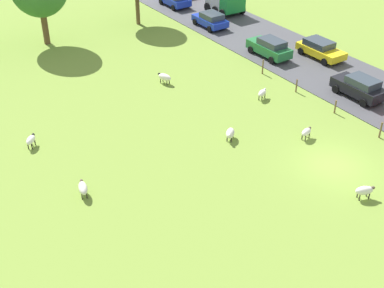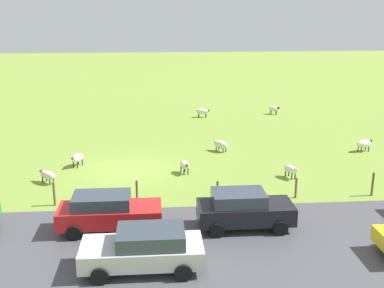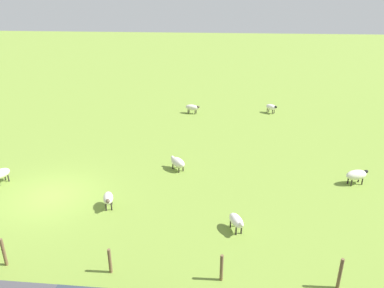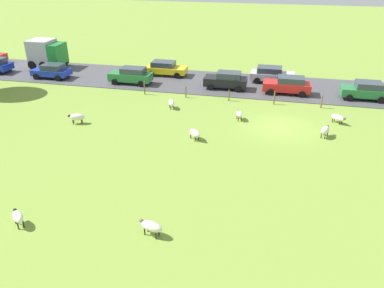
% 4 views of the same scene
% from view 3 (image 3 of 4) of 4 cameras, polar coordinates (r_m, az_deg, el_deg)
% --- Properties ---
extents(ground_plane, '(160.00, 160.00, 0.00)m').
position_cam_3_polar(ground_plane, '(19.84, -21.14, -7.61)').
color(ground_plane, olive).
extents(sheep_0, '(1.20, 0.87, 0.81)m').
position_cam_3_polar(sheep_0, '(21.95, -27.87, -4.19)').
color(sheep_0, silver).
rests_on(sheep_0, ground_plane).
extents(sheep_1, '(1.09, 0.71, 0.75)m').
position_cam_3_polar(sheep_1, '(17.79, -13.02, -8.30)').
color(sheep_1, silver).
rests_on(sheep_1, ground_plane).
extents(sheep_2, '(1.12, 0.83, 0.74)m').
position_cam_3_polar(sheep_2, '(15.93, 6.99, -11.88)').
color(sheep_2, white).
rests_on(sheep_2, ground_plane).
extents(sheep_3, '(0.78, 1.31, 0.77)m').
position_cam_3_polar(sheep_3, '(30.74, 0.04, 5.75)').
color(sheep_3, silver).
rests_on(sheep_3, ground_plane).
extents(sheep_4, '(0.91, 1.34, 0.82)m').
position_cam_3_polar(sheep_4, '(21.22, 24.41, -4.44)').
color(sheep_4, silver).
rests_on(sheep_4, ground_plane).
extents(sheep_5, '(0.98, 1.03, 0.76)m').
position_cam_3_polar(sheep_5, '(31.54, 12.32, 5.67)').
color(sheep_5, white).
rests_on(sheep_5, ground_plane).
extents(sheep_7, '(1.17, 1.14, 0.75)m').
position_cam_3_polar(sheep_7, '(20.89, -2.26, -2.90)').
color(sheep_7, silver).
rests_on(sheep_7, ground_plane).
extents(fence_post_1, '(0.12, 0.12, 1.18)m').
position_cam_3_polar(fence_post_1, '(15.72, -27.44, -14.84)').
color(fence_post_1, brown).
rests_on(fence_post_1, ground_plane).
extents(fence_post_2, '(0.12, 0.12, 1.03)m').
position_cam_3_polar(fence_post_2, '(14.14, -12.77, -17.46)').
color(fence_post_2, brown).
rests_on(fence_post_2, ground_plane).
extents(fence_post_3, '(0.12, 0.12, 1.09)m').
position_cam_3_polar(fence_post_3, '(13.55, 4.66, -18.80)').
color(fence_post_3, brown).
rests_on(fence_post_3, ground_plane).
extents(fence_post_4, '(0.12, 0.12, 1.26)m').
position_cam_3_polar(fence_post_4, '(14.11, 22.21, -18.34)').
color(fence_post_4, brown).
rests_on(fence_post_4, ground_plane).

